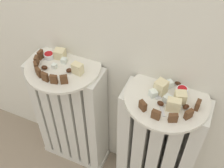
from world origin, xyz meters
The scene contains 34 objects.
radiator_left centered at (-0.21, 0.28, 0.31)m, with size 0.34×0.13×0.62m.
radiator_right centered at (0.21, 0.28, 0.31)m, with size 0.34×0.13×0.62m.
plate_left centered at (-0.21, 0.28, 0.63)m, with size 0.30×0.30×0.01m, color silver.
plate_right centered at (0.21, 0.28, 0.63)m, with size 0.30×0.30×0.01m, color silver.
dark_cake_slice_left_0 centered at (-0.31, 0.28, 0.65)m, with size 0.03×0.01×0.04m, color #56351E.
dark_cake_slice_left_1 centered at (-0.31, 0.24, 0.65)m, with size 0.03×0.01×0.04m, color #56351E.
dark_cake_slice_left_2 centered at (-0.29, 0.21, 0.65)m, with size 0.03×0.01×0.04m, color #56351E.
dark_cake_slice_left_3 centered at (-0.26, 0.19, 0.65)m, with size 0.03×0.01×0.04m, color #56351E.
dark_cake_slice_left_4 centered at (-0.23, 0.18, 0.65)m, with size 0.03×0.01×0.04m, color #56351E.
dark_cake_slice_left_5 centered at (-0.19, 0.18, 0.65)m, with size 0.03×0.01×0.04m, color #56351E.
dark_cake_slice_left_6 centered at (-0.15, 0.19, 0.65)m, with size 0.03×0.01×0.04m, color #56351E.
marble_cake_slice_left_0 centered at (-0.25, 0.32, 0.65)m, with size 0.04×0.04×0.04m, color beige.
marble_cake_slice_left_1 centered at (-0.14, 0.26, 0.66)m, with size 0.04×0.03×0.04m, color beige.
turkish_delight_left_0 centered at (-0.23, 0.25, 0.64)m, with size 0.02×0.02×0.02m, color white.
turkish_delight_left_1 centered at (-0.22, 0.30, 0.65)m, with size 0.02×0.02×0.02m, color white.
medjool_date_left_0 centered at (-0.27, 0.23, 0.64)m, with size 0.03×0.02×0.02m, color #3D1E0F.
medjool_date_left_1 centered at (-0.17, 0.26, 0.64)m, with size 0.02×0.02×0.01m, color #3D1E0F.
jam_bowl_left centered at (-0.29, 0.30, 0.65)m, with size 0.04×0.04×0.02m.
dark_cake_slice_right_0 centered at (0.15, 0.19, 0.65)m, with size 0.03×0.01×0.03m, color #56351E.
dark_cake_slice_right_1 centered at (0.20, 0.17, 0.65)m, with size 0.03×0.01×0.03m, color #56351E.
dark_cake_slice_right_2 centered at (0.26, 0.18, 0.65)m, with size 0.03×0.01×0.03m, color #56351E.
dark_cake_slice_right_3 centered at (0.30, 0.22, 0.65)m, with size 0.03×0.01×0.03m, color #56351E.
dark_cake_slice_right_4 centered at (0.32, 0.27, 0.65)m, with size 0.03×0.01×0.03m, color #56351E.
marble_cake_slice_right_0 centered at (0.18, 0.29, 0.66)m, with size 0.04×0.04×0.05m, color beige.
marble_cake_slice_right_1 centered at (0.26, 0.28, 0.66)m, with size 0.04×0.04×0.04m, color beige.
marble_cake_slice_right_2 centered at (0.24, 0.23, 0.66)m, with size 0.05×0.03×0.05m, color beige.
turkish_delight_right_0 centered at (0.22, 0.26, 0.65)m, with size 0.03×0.03×0.03m, color white.
turkish_delight_right_1 centered at (0.16, 0.27, 0.65)m, with size 0.02×0.02×0.02m, color white.
turkish_delight_right_2 centered at (0.20, 0.34, 0.65)m, with size 0.02×0.02×0.02m, color white.
medjool_date_right_0 centered at (0.20, 0.23, 0.64)m, with size 0.02×0.02×0.02m, color #3D1E0F.
medjool_date_right_1 centered at (0.28, 0.26, 0.64)m, with size 0.02×0.02×0.02m, color #3D1E0F.
medjool_date_right_2 centered at (0.23, 0.36, 0.64)m, with size 0.03×0.02×0.02m, color #3D1E0F.
jam_bowl_right centered at (0.25, 0.32, 0.65)m, with size 0.04×0.04×0.03m.
fork centered at (0.20, 0.24, 0.64)m, with size 0.06×0.09×0.00m.
Camera 1 is at (0.30, -0.40, 1.35)m, focal length 44.16 mm.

